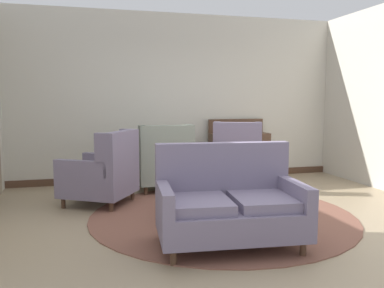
# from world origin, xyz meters

# --- Properties ---
(ground) EXTENTS (8.39, 8.39, 0.00)m
(ground) POSITION_xyz_m (0.00, 0.00, 0.00)
(ground) COLOR #9E896B
(wall_back) EXTENTS (6.16, 0.08, 2.97)m
(wall_back) POSITION_xyz_m (0.00, 2.72, 1.48)
(wall_back) COLOR beige
(wall_back) RESTS_ON ground
(baseboard_back) EXTENTS (6.00, 0.03, 0.12)m
(baseboard_back) POSITION_xyz_m (0.00, 2.67, 0.06)
(baseboard_back) COLOR #4C3323
(baseboard_back) RESTS_ON ground
(area_rug) EXTENTS (3.31, 3.31, 0.01)m
(area_rug) POSITION_xyz_m (0.00, 0.30, 0.01)
(area_rug) COLOR brown
(area_rug) RESTS_ON ground
(coffee_table) EXTENTS (0.86, 0.86, 0.52)m
(coffee_table) POSITION_xyz_m (-0.21, 0.28, 0.43)
(coffee_table) COLOR #4C3323
(coffee_table) RESTS_ON ground
(porcelain_vase) EXTENTS (0.18, 0.18, 0.32)m
(porcelain_vase) POSITION_xyz_m (-0.23, 0.23, 0.67)
(porcelain_vase) COLOR brown
(porcelain_vase) RESTS_ON coffee_table
(settee) EXTENTS (1.48, 0.96, 1.01)m
(settee) POSITION_xyz_m (-0.27, -0.70, 0.41)
(settee) COLOR slate
(settee) RESTS_ON ground
(armchair_far_left) EXTENTS (1.01, 1.06, 1.11)m
(armchair_far_left) POSITION_xyz_m (0.71, 1.63, 0.46)
(armchair_far_left) COLOR slate
(armchair_far_left) RESTS_ON ground
(armchair_near_sideboard) EXTENTS (0.87, 0.83, 1.07)m
(armchair_near_sideboard) POSITION_xyz_m (-0.45, 1.84, 0.45)
(armchair_near_sideboard) COLOR gray
(armchair_near_sideboard) RESTS_ON ground
(armchair_back_corner) EXTENTS (1.17, 1.15, 1.03)m
(armchair_back_corner) POSITION_xyz_m (-1.42, 1.22, 0.43)
(armchair_back_corner) COLOR slate
(armchair_back_corner) RESTS_ON ground
(sideboard) EXTENTS (1.06, 0.41, 1.10)m
(sideboard) POSITION_xyz_m (1.06, 2.43, 0.49)
(sideboard) COLOR #4C3323
(sideboard) RESTS_ON ground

